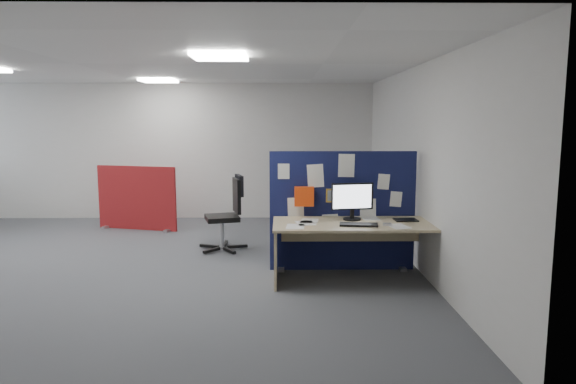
{
  "coord_description": "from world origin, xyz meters",
  "views": [
    {
      "loc": [
        2.68,
        -6.82,
        1.97
      ],
      "look_at": [
        2.77,
        0.13,
        1.0
      ],
      "focal_mm": 32.0,
      "sensor_mm": 36.0,
      "label": 1
    }
  ],
  "objects_px": {
    "navy_divider": "(341,211)",
    "main_desk": "(354,235)",
    "monitor_main": "(352,200)",
    "office_chair": "(229,208)",
    "red_divider": "(137,199)"
  },
  "relations": [
    {
      "from": "monitor_main",
      "to": "red_divider",
      "type": "xyz_separation_m",
      "value": [
        -3.51,
        2.88,
        -0.42
      ]
    },
    {
      "from": "navy_divider",
      "to": "red_divider",
      "type": "bearing_deg",
      "value": 142.89
    },
    {
      "from": "office_chair",
      "to": "navy_divider",
      "type": "bearing_deg",
      "value": -49.33
    },
    {
      "from": "navy_divider",
      "to": "office_chair",
      "type": "relative_size",
      "value": 1.69
    },
    {
      "from": "main_desk",
      "to": "monitor_main",
      "type": "height_order",
      "value": "monitor_main"
    },
    {
      "from": "main_desk",
      "to": "office_chair",
      "type": "height_order",
      "value": "office_chair"
    },
    {
      "from": "navy_divider",
      "to": "red_divider",
      "type": "relative_size",
      "value": 1.27
    },
    {
      "from": "office_chair",
      "to": "red_divider",
      "type": "bearing_deg",
      "value": 125.48
    },
    {
      "from": "navy_divider",
      "to": "monitor_main",
      "type": "distance_m",
      "value": 0.38
    },
    {
      "from": "red_divider",
      "to": "office_chair",
      "type": "bearing_deg",
      "value": -24.34
    },
    {
      "from": "monitor_main",
      "to": "office_chair",
      "type": "relative_size",
      "value": 0.47
    },
    {
      "from": "main_desk",
      "to": "red_divider",
      "type": "distance_m",
      "value": 4.64
    },
    {
      "from": "navy_divider",
      "to": "main_desk",
      "type": "relative_size",
      "value": 0.95
    },
    {
      "from": "navy_divider",
      "to": "office_chair",
      "type": "xyz_separation_m",
      "value": [
        -1.58,
        1.07,
        -0.15
      ]
    },
    {
      "from": "main_desk",
      "to": "red_divider",
      "type": "xyz_separation_m",
      "value": [
        -3.52,
        3.02,
        -0.0
      ]
    }
  ]
}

